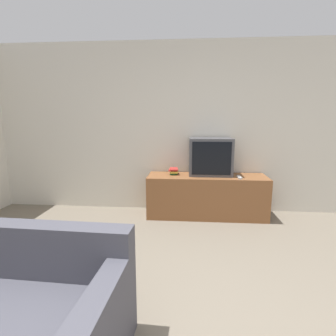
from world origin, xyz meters
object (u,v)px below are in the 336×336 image
object	(u,v)px
book_stack	(174,171)
remote_on_stand	(239,177)
tv_stand	(206,196)
television	(210,157)

from	to	relation	value
book_stack	remote_on_stand	xyz separation A→B (m)	(0.94, -0.20, -0.04)
tv_stand	remote_on_stand	distance (m)	0.57
book_stack	remote_on_stand	distance (m)	0.97
television	remote_on_stand	bearing A→B (deg)	-26.80
television	remote_on_stand	xyz separation A→B (m)	(0.40, -0.20, -0.26)
book_stack	remote_on_stand	world-z (taller)	book_stack
book_stack	remote_on_stand	bearing A→B (deg)	-12.23
remote_on_stand	tv_stand	bearing A→B (deg)	163.70
book_stack	television	bearing A→B (deg)	-0.41
tv_stand	book_stack	bearing A→B (deg)	171.53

